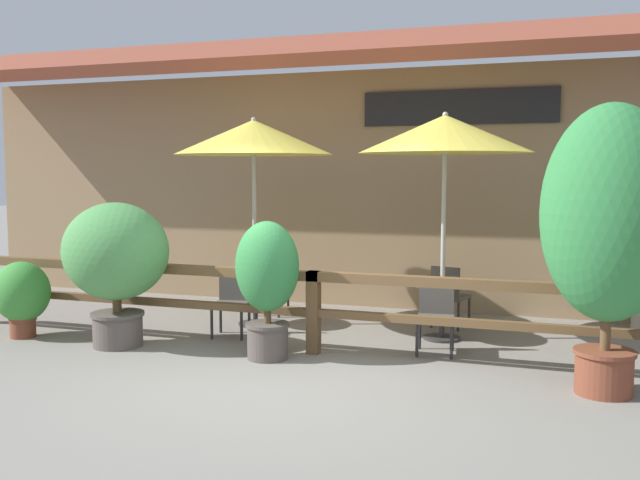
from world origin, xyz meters
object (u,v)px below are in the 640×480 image
(dining_table_middle, at_px, (442,293))
(chair_middle_streetside, at_px, (436,313))
(patio_umbrella_middle, at_px, (445,134))
(patio_umbrella_near, at_px, (254,138))
(dining_table_near, at_px, (255,282))
(chair_near_streetside, at_px, (232,300))
(chair_near_wallside, at_px, (269,284))
(potted_plant_small_flowering, at_px, (22,294))
(potted_plant_corner_fern, at_px, (116,258))
(potted_plant_broad_leaf, at_px, (267,279))
(chair_middle_wallside, at_px, (449,294))
(potted_plant_tall_tropical, at_px, (610,220))

(dining_table_middle, relative_size, chair_middle_streetside, 1.01)
(patio_umbrella_middle, bearing_deg, chair_middle_streetside, -86.99)
(patio_umbrella_near, bearing_deg, dining_table_near, 180.00)
(chair_near_streetside, bearing_deg, chair_near_wallside, 81.98)
(patio_umbrella_near, bearing_deg, chair_middle_streetside, -15.27)
(chair_near_wallside, xyz_separation_m, potted_plant_small_flowering, (-2.40, -2.28, 0.09))
(patio_umbrella_near, xyz_separation_m, chair_near_wallside, (-0.07, 0.67, -2.07))
(dining_table_near, bearing_deg, potted_plant_corner_fern, -123.33)
(dining_table_middle, relative_size, potted_plant_broad_leaf, 0.55)
(chair_near_streetside, xyz_separation_m, patio_umbrella_middle, (2.56, 0.65, 2.07))
(chair_middle_wallside, bearing_deg, dining_table_near, 29.07)
(dining_table_middle, bearing_deg, chair_middle_wallside, 91.88)
(chair_near_wallside, xyz_separation_m, potted_plant_corner_fern, (-1.00, -2.29, 0.60))
(dining_table_near, xyz_separation_m, chair_middle_wallside, (2.51, 0.66, -0.13))
(chair_near_streetside, bearing_deg, patio_umbrella_near, 78.01)
(potted_plant_tall_tropical, relative_size, potted_plant_small_flowering, 2.82)
(chair_near_streetside, height_order, patio_umbrella_middle, patio_umbrella_middle)
(chair_middle_streetside, bearing_deg, chair_middle_wallside, 85.98)
(patio_umbrella_near, relative_size, patio_umbrella_middle, 1.00)
(chair_near_streetside, bearing_deg, potted_plant_tall_tropical, -23.84)
(dining_table_middle, bearing_deg, dining_table_near, 179.52)
(dining_table_middle, bearing_deg, potted_plant_small_flowering, -162.35)
(potted_plant_broad_leaf, bearing_deg, patio_umbrella_near, 118.41)
(potted_plant_tall_tropical, bearing_deg, potted_plant_broad_leaf, 177.43)
(patio_umbrella_middle, distance_m, potted_plant_broad_leaf, 2.81)
(chair_middle_wallside, bearing_deg, potted_plant_broad_leaf, 67.67)
(dining_table_middle, bearing_deg, chair_near_wallside, 165.21)
(dining_table_middle, distance_m, chair_middle_streetside, 0.69)
(chair_near_streetside, xyz_separation_m, potted_plant_small_flowering, (-2.45, -0.95, 0.09))
(chair_near_wallside, height_order, potted_plant_broad_leaf, potted_plant_broad_leaf)
(potted_plant_small_flowering, bearing_deg, dining_table_near, 33.16)
(patio_umbrella_middle, relative_size, chair_middle_streetside, 3.36)
(chair_near_streetside, xyz_separation_m, potted_plant_corner_fern, (-1.04, -0.95, 0.60))
(patio_umbrella_near, distance_m, dining_table_near, 1.94)
(dining_table_near, bearing_deg, chair_near_streetside, -91.87)
(chair_near_wallside, bearing_deg, patio_umbrella_near, 95.64)
(patio_umbrella_near, distance_m, chair_near_wallside, 2.17)
(chair_near_wallside, height_order, potted_plant_small_flowering, potted_plant_small_flowering)
(chair_near_streetside, xyz_separation_m, chair_near_wallside, (-0.05, 1.34, 0.00))
(potted_plant_tall_tropical, xyz_separation_m, potted_plant_small_flowering, (-6.79, 0.12, -1.09))
(patio_umbrella_middle, bearing_deg, chair_middle_wallside, 91.88)
(patio_umbrella_near, bearing_deg, patio_umbrella_middle, -0.48)
(dining_table_near, height_order, potted_plant_broad_leaf, potted_plant_broad_leaf)
(chair_near_wallside, distance_m, patio_umbrella_middle, 3.40)
(dining_table_middle, height_order, potted_plant_small_flowering, potted_plant_small_flowering)
(chair_near_wallside, bearing_deg, potted_plant_corner_fern, 66.07)
(chair_near_streetside, relative_size, patio_umbrella_middle, 0.30)
(patio_umbrella_near, xyz_separation_m, dining_table_near, (-0.00, 0.00, -1.94))
(patio_umbrella_middle, bearing_deg, potted_plant_corner_fern, -156.05)
(chair_middle_wallside, height_order, potted_plant_tall_tropical, potted_plant_tall_tropical)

